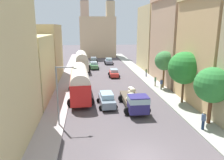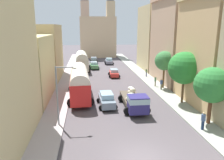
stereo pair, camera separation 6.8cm
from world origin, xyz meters
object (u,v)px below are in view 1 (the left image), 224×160
car_4 (94,60)px  pedestrian_3 (161,84)px  parked_bus_0 (80,81)px  cargo_truck_0 (135,100)px  car_3 (94,65)px  car_1 (109,61)px  pedestrian_2 (203,120)px  parked_bus_1 (82,61)px  streetlamp_near (61,90)px  car_0 (114,73)px  car_2 (107,99)px  pedestrian_1 (155,81)px  pedestrian_0 (146,72)px

car_4 → pedestrian_3: size_ratio=2.22×
car_4 → parked_bus_0: bearing=-95.5°
cargo_truck_0 → car_3: 26.56m
car_1 → pedestrian_2: size_ratio=2.19×
car_4 → pedestrian_2: 41.33m
car_1 → pedestrian_2: bearing=-83.0°
parked_bus_1 → streetlamp_near: size_ratio=1.50×
parked_bus_0 → car_0: bearing=64.0°
parked_bus_0 → pedestrian_2: size_ratio=5.47×
car_4 → car_2: bearing=-89.4°
cargo_truck_0 → pedestrian_1: 10.87m
parked_bus_0 → pedestrian_1: bearing=20.4°
pedestrian_2 → pedestrian_3: (0.66, 13.32, -0.06)m
pedestrian_2 → streetlamp_near: 13.33m
pedestrian_0 → pedestrian_1: 6.84m
car_1 → pedestrian_3: size_ratio=2.32×
parked_bus_0 → car_4: 29.74m
pedestrian_0 → pedestrian_3: pedestrian_0 is taller
pedestrian_1 → pedestrian_0: bearing=86.6°
pedestrian_1 → parked_bus_0: bearing=-159.6°
cargo_truck_0 → streetlamp_near: bearing=-157.9°
parked_bus_1 → cargo_truck_0: size_ratio=1.19×
parked_bus_1 → car_1: bearing=50.5°
car_3 → pedestrian_2: (8.72, -32.09, 0.23)m
pedestrian_1 → pedestrian_2: pedestrian_2 is taller
car_1 → pedestrian_3: 25.30m
car_2 → pedestrian_2: (8.09, -7.48, 0.21)m
parked_bus_1 → pedestrian_1: 18.84m
car_4 → cargo_truck_0: bearing=-84.5°
car_2 → car_4: bearing=90.6°
cargo_truck_0 → pedestrian_3: 9.47m
car_2 → pedestrian_2: size_ratio=2.38×
car_1 → car_2: car_2 is taller
pedestrian_3 → parked_bus_0: bearing=-168.5°
parked_bus_0 → pedestrian_3: (11.96, 2.42, -1.33)m
parked_bus_1 → car_4: bearing=74.4°
car_0 → streetlamp_near: streetlamp_near is taller
pedestrian_3 → car_0: bearing=120.3°
pedestrian_2 → pedestrian_3: pedestrian_2 is taller
pedestrian_0 → streetlamp_near: size_ratio=0.30×
parked_bus_0 → pedestrian_3: parked_bus_0 is taller
car_2 → pedestrian_0: size_ratio=2.47×
car_0 → pedestrian_1: bearing=-55.8°
car_0 → pedestrian_0: 6.09m
car_4 → streetlamp_near: size_ratio=0.66×
car_0 → car_1: car_1 is taller
car_0 → car_2: car_2 is taller
pedestrian_0 → streetlamp_near: bearing=-124.9°
parked_bus_0 → pedestrian_1: 12.47m
car_3 → pedestrian_2: pedestrian_2 is taller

